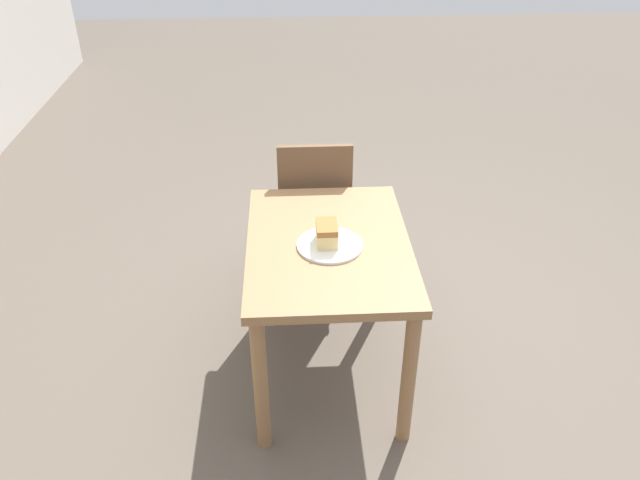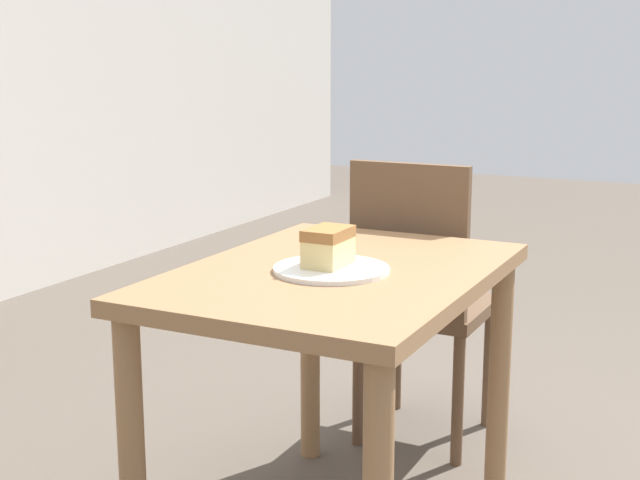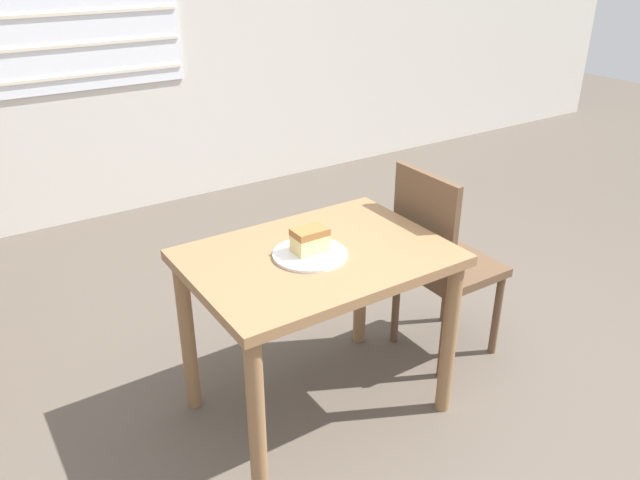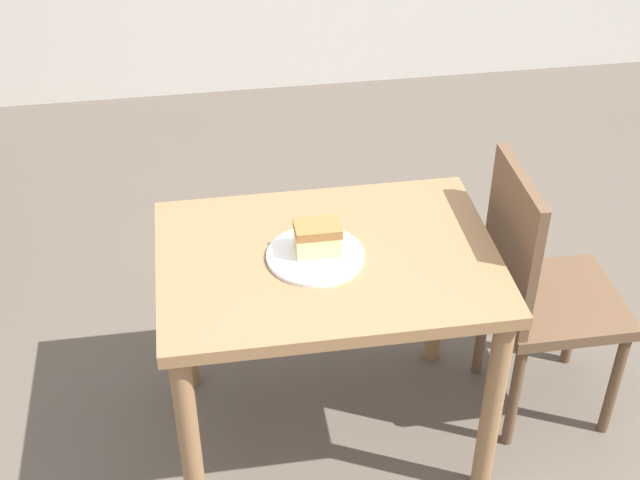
# 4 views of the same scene
# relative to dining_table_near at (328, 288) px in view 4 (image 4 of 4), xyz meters

# --- Properties ---
(dining_table_near) EXTENTS (0.96, 0.69, 0.73)m
(dining_table_near) POSITION_rel_dining_table_near_xyz_m (0.00, 0.00, 0.00)
(dining_table_near) COLOR olive
(dining_table_near) RESTS_ON ground_plane
(chair_near_window) EXTENTS (0.39, 0.39, 0.92)m
(chair_near_window) POSITION_rel_dining_table_near_xyz_m (0.67, 0.03, -0.11)
(chair_near_window) COLOR brown
(chair_near_window) RESTS_ON ground_plane
(plate) EXTENTS (0.28, 0.28, 0.01)m
(plate) POSITION_rel_dining_table_near_xyz_m (-0.04, -0.00, 0.12)
(plate) COLOR white
(plate) RESTS_ON dining_table_near
(cake_slice) EXTENTS (0.13, 0.09, 0.09)m
(cake_slice) POSITION_rel_dining_table_near_xyz_m (-0.03, 0.01, 0.18)
(cake_slice) COLOR #E0C67F
(cake_slice) RESTS_ON plate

